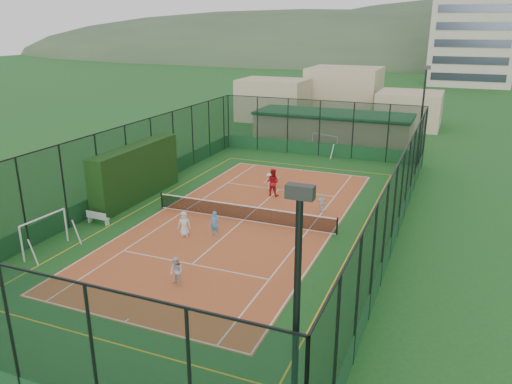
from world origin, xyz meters
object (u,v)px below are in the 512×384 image
Objects in this scene: child_near_mid at (215,224)px; child_far_right at (322,203)px; child_near_right at (176,272)px; child_near_left at (184,224)px; white_bench at (98,217)px; child_far_back at (273,179)px; futsal_goal_far at (324,145)px; child_far_left at (269,181)px; apartment_tower at (477,3)px; clubhouse at (333,128)px; floodlight_se at (295,355)px; futsal_goal_near at (45,234)px; floodlight_ne at (421,118)px; coach at (273,182)px.

child_near_mid reaches higher than child_far_right.
child_near_left is at bearing 137.17° from child_near_right.
child_far_back is (7.22, 10.61, 0.23)m from white_bench.
futsal_goal_far is 11.30m from child_far_left.
child_near_right is 1.15× the size of child_far_right.
clubhouse is at bearing -101.31° from apartment_tower.
child_far_left is at bearing 90.73° from child_near_mid.
floodlight_se is 7.03× the size of child_far_left.
white_bench is at bearing -172.32° from child_near_mid.
clubhouse is at bearing -94.70° from child_far_back.
futsal_goal_near is at bearing 61.16° from child_far_back.
child_far_right is (4.58, 5.90, -0.12)m from child_near_mid.
white_bench is at bearing 171.02° from child_near_right.
child_near_right is 1.17× the size of child_far_left.
white_bench is 1.08× the size of child_near_right.
child_near_right is at bearing -69.34° from futsal_goal_far.
child_near_mid is at bearing 123.47° from floodlight_se.
floodlight_se reaches higher than white_bench.
clubhouse is 27.00m from white_bench.
futsal_goal_near is at bearing -163.33° from child_near_right.
child_near_left is at bearing -99.38° from apartment_tower.
child_near_mid is (-12.54, -84.78, -14.27)m from apartment_tower.
futsal_goal_far is 21.15m from child_near_left.
floodlight_se is at bearing -90.00° from floodlight_ne.
apartment_tower is 15.57× the size of coach.
child_near_mid is 9.11m from child_far_left.
clubhouse is at bearing -85.54° from coach.
floodlight_se is 25.37m from child_far_back.
child_far_back is at bearing 114.37° from child_near_right.
futsal_goal_far is at bearing -85.20° from clubhouse.
futsal_goal_far is at bearing -135.68° from child_far_left.
floodlight_se is 5.75× the size of child_near_left.
floodlight_se is 2.81× the size of futsal_goal_near.
white_bench is 1.16× the size of child_far_back.
child_near_left reaches higher than white_bench.
futsal_goal_far is at bearing -87.20° from coach.
child_far_back is at bearing -147.54° from child_far_left.
child_far_right is (11.89, 11.03, -0.34)m from futsal_goal_near.
coach is (-8.57, 21.58, -3.15)m from floodlight_se.
child_near_right reaches higher than white_bench.
child_far_right is at bearing 159.54° from coach.
white_bench is at bearing -106.81° from clubhouse.
floodlight_se is at bearing -36.25° from white_bench.
floodlight_se is 25.00m from child_far_left.
child_near_mid is at bearing 45.37° from child_far_right.
futsal_goal_far is 2.37× the size of child_far_right.
child_far_right is 0.93× the size of child_far_back.
clubhouse reaches higher than futsal_goal_far.
child_near_left reaches higher than child_near_right.
child_near_mid reaches higher than child_near_right.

